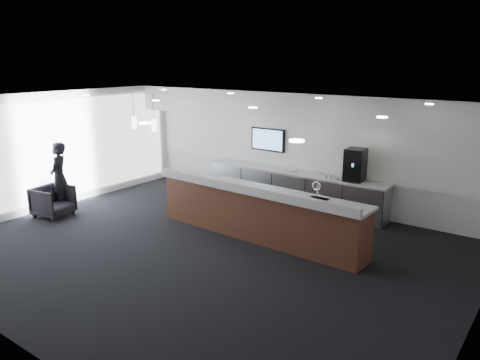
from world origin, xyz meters
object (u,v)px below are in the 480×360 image
Objects in this scene: lounge_guest at (59,177)px; coffee_machine at (355,165)px; armchair at (53,201)px; service_counter at (257,212)px.

coffee_machine is at bearing 85.53° from lounge_guest.
coffee_machine is 7.35m from lounge_guest.
service_counter is at bearing -80.04° from armchair.
service_counter is 6.53× the size of coffee_machine.
lounge_guest is at bearing 16.10° from armchair.
service_counter reaches higher than armchair.
coffee_machine reaches higher than armchair.
lounge_guest reaches higher than coffee_machine.
service_counter is at bearing 69.44° from lounge_guest.
lounge_guest is (-5.05, -1.46, 0.32)m from service_counter.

